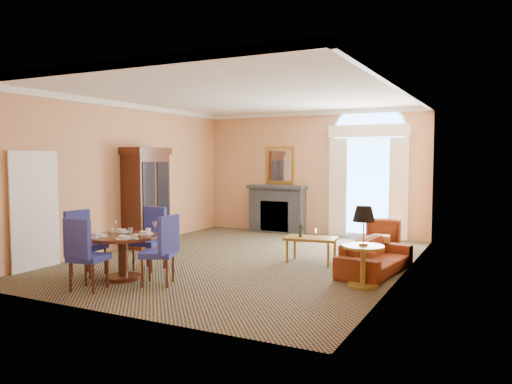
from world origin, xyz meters
The scene contains 12 objects.
ground centered at (0.00, 0.00, 0.00)m, with size 7.50×7.50×0.00m, color #14133D.
room_envelope centered at (-0.03, 0.67, 2.51)m, with size 6.04×7.52×3.45m.
armoire centered at (-2.72, 0.37, 1.07)m, with size 0.64×1.13×2.23m.
dining_table centered at (-1.06, -2.27, 0.54)m, with size 1.16×1.16×0.93m.
dining_chair_north centered at (-1.14, -1.41, 0.63)m, with size 0.52×0.53×1.11m.
dining_chair_south centered at (-1.05, -3.13, 0.63)m, with size 0.58×0.58×1.11m.
dining_chair_east centered at (-0.21, -2.31, 0.63)m, with size 0.64×0.64×1.11m.
dining_chair_west centered at (-1.86, -2.35, 0.63)m, with size 0.55×0.53×1.11m.
sofa centered at (2.55, 0.05, 0.28)m, with size 1.91×0.75×0.56m, color maroon.
armchair centered at (2.12, 2.57, 0.34)m, with size 0.73×0.75×0.69m, color maroon.
coffee_table centered at (1.25, 0.32, 0.45)m, with size 1.04×0.67×0.79m.
side_table centered at (2.60, -0.98, 0.77)m, with size 0.65×0.65×1.23m.
Camera 1 is at (4.54, -8.52, 2.01)m, focal length 35.00 mm.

